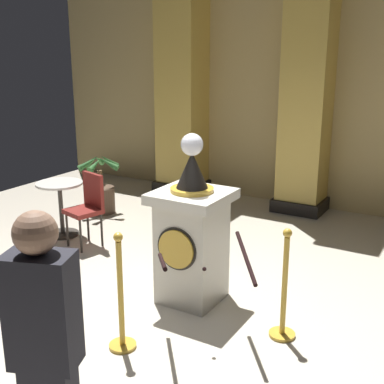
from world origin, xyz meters
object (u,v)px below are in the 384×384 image
stanchion_far (284,300)px  cafe_table (61,202)px  pedestal_clock (192,236)px  potted_palm_left (100,192)px  bystander_guest (46,353)px  cafe_chair_red (88,203)px  stanchion_near (121,308)px

stanchion_far → cafe_table: (-3.57, 0.89, 0.13)m
pedestal_clock → potted_palm_left: bearing=147.0°
bystander_guest → cafe_table: bearing=134.0°
stanchion_far → bystander_guest: bystander_guest is taller
stanchion_far → bystander_guest: size_ratio=0.60×
bystander_guest → potted_palm_left: bearing=127.6°
stanchion_far → cafe_table: bearing=166.0°
stanchion_far → potted_palm_left: stanchion_far is taller
stanchion_far → potted_palm_left: 4.26m
potted_palm_left → cafe_chair_red: (0.78, -1.14, 0.24)m
potted_palm_left → cafe_table: 1.10m
potted_palm_left → cafe_table: size_ratio=1.27×
stanchion_near → pedestal_clock: bearing=86.3°
bystander_guest → cafe_chair_red: size_ratio=1.80×
cafe_table → cafe_chair_red: bearing=-7.7°
bystander_guest → stanchion_far: bearing=76.4°
pedestal_clock → cafe_table: (-2.51, 0.69, -0.21)m
cafe_table → cafe_chair_red: 0.58m
pedestal_clock → potted_palm_left: size_ratio=1.79×
potted_palm_left → cafe_table: (0.21, -1.07, 0.16)m
cafe_table → cafe_chair_red: (0.57, -0.08, 0.09)m
stanchion_near → potted_palm_left: size_ratio=1.10×
stanchion_near → cafe_chair_red: (-1.87, 1.69, 0.20)m
stanchion_far → bystander_guest: bearing=-103.6°
potted_palm_left → bystander_guest: (3.24, -4.20, 0.59)m
potted_palm_left → bystander_guest: 5.33m
pedestal_clock → bystander_guest: bearing=-77.9°
cafe_chair_red → stanchion_far: bearing=-15.1°
bystander_guest → cafe_chair_red: (-2.46, 3.06, -0.35)m
cafe_chair_red → stanchion_near: bearing=-42.1°
cafe_chair_red → potted_palm_left: bearing=124.2°
bystander_guest → cafe_chair_red: bearing=128.8°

